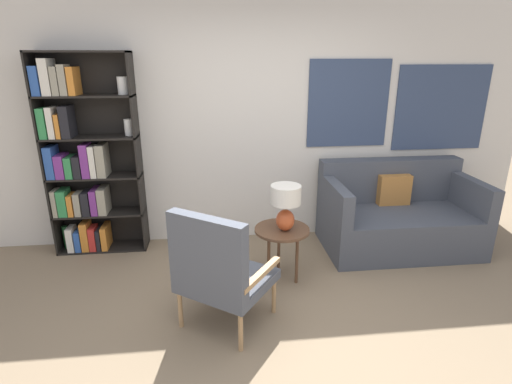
{
  "coord_description": "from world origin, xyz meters",
  "views": [
    {
      "loc": [
        -0.42,
        -2.35,
        2.03
      ],
      "look_at": [
        -0.05,
        0.96,
        0.9
      ],
      "focal_mm": 28.0,
      "sensor_mm": 36.0,
      "label": 1
    }
  ],
  "objects_px": {
    "couch": "(397,217)",
    "table_lamp": "(286,203)",
    "bookshelf": "(83,162)",
    "armchair": "(218,268)",
    "side_table": "(282,234)"
  },
  "relations": [
    {
      "from": "bookshelf",
      "to": "couch",
      "type": "bearing_deg",
      "value": -4.86
    },
    {
      "from": "armchair",
      "to": "bookshelf",
      "type": "bearing_deg",
      "value": 131.2
    },
    {
      "from": "bookshelf",
      "to": "side_table",
      "type": "relative_size",
      "value": 3.93
    },
    {
      "from": "bookshelf",
      "to": "armchair",
      "type": "height_order",
      "value": "bookshelf"
    },
    {
      "from": "couch",
      "to": "table_lamp",
      "type": "distance_m",
      "value": 1.58
    },
    {
      "from": "bookshelf",
      "to": "table_lamp",
      "type": "bearing_deg",
      "value": -24.73
    },
    {
      "from": "couch",
      "to": "side_table",
      "type": "distance_m",
      "value": 1.53
    },
    {
      "from": "armchair",
      "to": "couch",
      "type": "relative_size",
      "value": 0.61
    },
    {
      "from": "bookshelf",
      "to": "couch",
      "type": "xyz_separation_m",
      "value": [
        3.36,
        -0.29,
        -0.66
      ]
    },
    {
      "from": "bookshelf",
      "to": "side_table",
      "type": "xyz_separation_m",
      "value": [
        1.95,
        -0.87,
        -0.53
      ]
    },
    {
      "from": "table_lamp",
      "to": "armchair",
      "type": "bearing_deg",
      "value": -134.75
    },
    {
      "from": "bookshelf",
      "to": "side_table",
      "type": "bearing_deg",
      "value": -24.08
    },
    {
      "from": "bookshelf",
      "to": "armchair",
      "type": "bearing_deg",
      "value": -48.8
    },
    {
      "from": "couch",
      "to": "side_table",
      "type": "relative_size",
      "value": 3.06
    },
    {
      "from": "bookshelf",
      "to": "armchair",
      "type": "relative_size",
      "value": 2.11
    }
  ]
}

